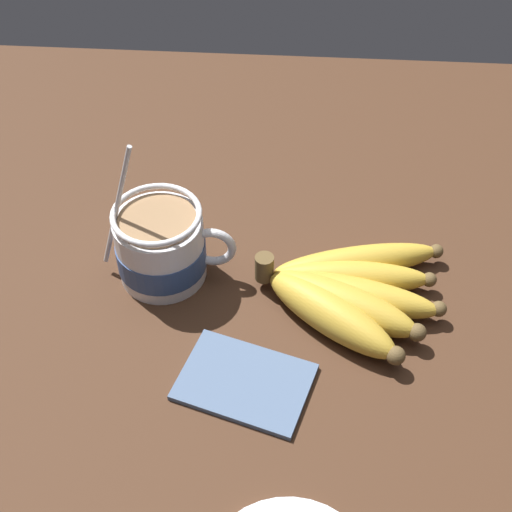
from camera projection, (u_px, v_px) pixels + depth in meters
table at (253, 313)px, 75.87cm from camera, size 98.76×98.76×3.86cm
coffee_mug at (162, 247)px, 74.40cm from camera, size 14.40×9.45×17.00cm
banana_bunch at (347, 291)px, 72.87cm from camera, size 20.17×17.89×4.30cm
napkin at (243, 382)px, 67.10cm from camera, size 13.97×11.56×0.60cm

